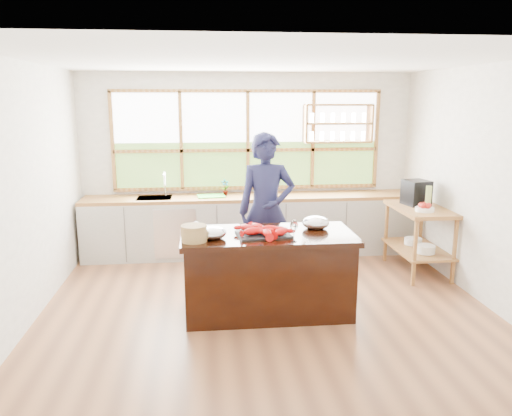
{
  "coord_description": "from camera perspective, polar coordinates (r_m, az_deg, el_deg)",
  "views": [
    {
      "loc": [
        -0.66,
        -5.32,
        2.32
      ],
      "look_at": [
        -0.09,
        0.15,
        1.11
      ],
      "focal_mm": 35.0,
      "sensor_mm": 36.0,
      "label": 1
    }
  ],
  "objects": [
    {
      "name": "ground_plane",
      "position": [
        5.84,
        1.07,
        -10.95
      ],
      "size": [
        5.0,
        5.0,
        0.0
      ],
      "primitive_type": "plane",
      "color": "#99603A"
    },
    {
      "name": "room_shell",
      "position": [
        5.9,
        0.76,
        6.92
      ],
      "size": [
        5.02,
        4.52,
        2.71
      ],
      "color": "white",
      "rests_on": "ground_plane"
    },
    {
      "name": "back_counter",
      "position": [
        7.53,
        -0.86,
        -1.92
      ],
      "size": [
        4.9,
        0.63,
        0.9
      ],
      "color": "#B8B6AE",
      "rests_on": "ground_plane"
    },
    {
      "name": "right_shelf_unit",
      "position": [
        7.05,
        18.14,
        -2.28
      ],
      "size": [
        0.62,
        1.1,
        0.9
      ],
      "color": "olive",
      "rests_on": "ground_plane"
    },
    {
      "name": "island",
      "position": [
        5.49,
        1.34,
        -7.42
      ],
      "size": [
        1.85,
        0.9,
        0.9
      ],
      "color": "black",
      "rests_on": "ground_plane"
    },
    {
      "name": "cook",
      "position": [
        6.14,
        1.2,
        -0.35
      ],
      "size": [
        0.72,
        0.48,
        1.92
      ],
      "primitive_type": "imported",
      "rotation": [
        0.0,
        0.0,
        -0.04
      ],
      "color": "#191B3D",
      "rests_on": "ground_plane"
    },
    {
      "name": "potted_plant",
      "position": [
        7.44,
        -3.55,
        2.37
      ],
      "size": [
        0.15,
        0.12,
        0.25
      ],
      "primitive_type": "imported",
      "rotation": [
        0.0,
        0.0,
        0.27
      ],
      "color": "slate",
      "rests_on": "back_counter"
    },
    {
      "name": "cutting_board",
      "position": [
        7.4,
        -5.14,
        1.38
      ],
      "size": [
        0.43,
        0.34,
        0.01
      ],
      "primitive_type": "cube",
      "rotation": [
        0.0,
        0.0,
        0.1
      ],
      "color": "green",
      "rests_on": "back_counter"
    },
    {
      "name": "espresso_machine",
      "position": [
        7.1,
        17.84,
        1.69
      ],
      "size": [
        0.35,
        0.37,
        0.34
      ],
      "primitive_type": "cube",
      "rotation": [
        0.0,
        0.0,
        0.2
      ],
      "color": "black",
      "rests_on": "right_shelf_unit"
    },
    {
      "name": "wine_bottle",
      "position": [
        6.89,
        19.09,
        1.14
      ],
      "size": [
        0.09,
        0.09,
        0.31
      ],
      "primitive_type": "cylinder",
      "rotation": [
        0.0,
        0.0,
        0.2
      ],
      "color": "#B2C764",
      "rests_on": "right_shelf_unit"
    },
    {
      "name": "fruit_bowl",
      "position": [
        6.75,
        18.72,
        0.01
      ],
      "size": [
        0.24,
        0.24,
        0.11
      ],
      "color": "white",
      "rests_on": "right_shelf_unit"
    },
    {
      "name": "slate_board",
      "position": [
        5.29,
        0.86,
        -3.04
      ],
      "size": [
        0.59,
        0.46,
        0.02
      ],
      "primitive_type": "cube",
      "rotation": [
        0.0,
        0.0,
        0.12
      ],
      "color": "black",
      "rests_on": "island"
    },
    {
      "name": "lobster_pile",
      "position": [
        5.26,
        0.79,
        -2.56
      ],
      "size": [
        0.55,
        0.48,
        0.08
      ],
      "color": "red",
      "rests_on": "slate_board"
    },
    {
      "name": "mixing_bowl_left",
      "position": [
        5.17,
        -4.93,
        -2.85
      ],
      "size": [
        0.28,
        0.28,
        0.13
      ],
      "primitive_type": "ellipsoid",
      "color": "silver",
      "rests_on": "island"
    },
    {
      "name": "mixing_bowl_right",
      "position": [
        5.59,
        6.83,
        -1.68
      ],
      "size": [
        0.3,
        0.3,
        0.15
      ],
      "primitive_type": "ellipsoid",
      "color": "silver",
      "rests_on": "island"
    },
    {
      "name": "wine_glass",
      "position": [
        5.03,
        4.36,
        -2.07
      ],
      "size": [
        0.08,
        0.08,
        0.22
      ],
      "color": "white",
      "rests_on": "island"
    },
    {
      "name": "wicker_basket",
      "position": [
        5.08,
        -7.1,
        -2.89
      ],
      "size": [
        0.26,
        0.26,
        0.17
      ],
      "primitive_type": "cylinder",
      "color": "#9E834B",
      "rests_on": "island"
    },
    {
      "name": "parchment_roll",
      "position": [
        5.46,
        -6.71,
        -2.28
      ],
      "size": [
        0.12,
        0.31,
        0.08
      ],
      "primitive_type": "cylinder",
      "rotation": [
        1.57,
        0.0,
        0.12
      ],
      "color": "white",
      "rests_on": "island"
    }
  ]
}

